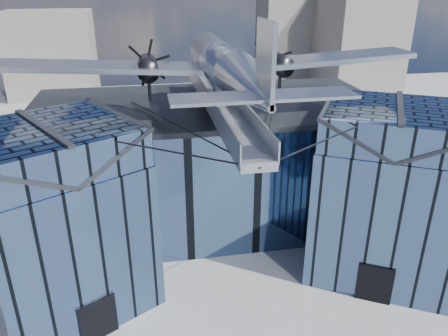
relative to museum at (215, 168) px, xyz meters
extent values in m
plane|color=gray|center=(0.00, -5.82, -5.54)|extent=(120.00, 120.00, 0.00)
cube|color=#405B83|center=(0.00, 3.18, -0.79)|extent=(28.00, 14.00, 9.50)
cube|color=#23252A|center=(0.00, 3.18, 4.16)|extent=(28.00, 14.00, 0.40)
cube|color=#405B83|center=(-10.50, -6.82, -0.79)|extent=(11.79, 11.43, 9.50)
cube|color=#405B83|center=(-10.50, -6.82, 5.06)|extent=(11.56, 11.20, 2.20)
cube|color=#23252A|center=(-12.45, -7.94, 5.06)|extent=(7.98, 9.23, 2.40)
cube|color=#23252A|center=(-8.55, -5.69, 5.06)|extent=(7.98, 9.23, 2.40)
cube|color=#23252A|center=(-10.50, -6.82, 6.21)|extent=(4.30, 7.10, 0.18)
cube|color=black|center=(-8.48, -10.33, -4.24)|extent=(2.03, 1.32, 2.60)
cube|color=black|center=(-6.60, -4.57, -0.79)|extent=(0.34, 0.34, 9.50)
cube|color=#405B83|center=(10.50, -6.82, -0.79)|extent=(11.79, 11.43, 9.50)
cube|color=#405B83|center=(10.50, -6.82, 5.06)|extent=(11.56, 11.20, 2.20)
cube|color=#23252A|center=(8.55, -5.69, 5.06)|extent=(7.98, 9.23, 2.40)
cube|color=#23252A|center=(12.45, -7.94, 5.06)|extent=(7.98, 9.23, 2.40)
cube|color=#23252A|center=(10.50, -6.82, 6.21)|extent=(4.30, 7.10, 0.18)
cube|color=black|center=(8.48, -10.33, -4.24)|extent=(2.03, 1.32, 2.60)
cube|color=black|center=(6.60, -4.57, -0.79)|extent=(0.34, 0.34, 9.50)
cube|color=#9498A0|center=(0.00, -2.32, 5.56)|extent=(1.80, 21.00, 0.50)
cube|color=#9498A0|center=(-0.90, -2.32, 6.21)|extent=(0.08, 21.00, 1.10)
cube|color=#9498A0|center=(0.90, -2.32, 6.21)|extent=(0.08, 21.00, 1.10)
cylinder|color=#9498A0|center=(0.00, 7.18, 4.89)|extent=(0.44, 0.44, 1.35)
cylinder|color=#9498A0|center=(0.00, 1.18, 4.89)|extent=(0.44, 0.44, 1.35)
cylinder|color=#9498A0|center=(0.00, -2.82, 4.89)|extent=(0.44, 0.44, 1.35)
cylinder|color=#9498A0|center=(0.00, -1.82, 6.51)|extent=(0.70, 0.70, 1.40)
cylinder|color=black|center=(-5.25, -9.82, 5.86)|extent=(10.55, 6.08, 0.69)
cylinder|color=black|center=(5.25, -9.82, 5.86)|extent=(10.55, 6.08, 0.69)
cylinder|color=black|center=(-3.00, -4.32, 5.01)|extent=(6.09, 17.04, 1.19)
cylinder|color=black|center=(3.00, -4.32, 5.01)|extent=(6.09, 17.04, 1.19)
cylinder|color=#B2B8BF|center=(0.00, -1.82, 8.46)|extent=(2.50, 11.00, 2.50)
sphere|color=#B2B8BF|center=(0.00, 3.68, 8.46)|extent=(2.50, 2.50, 2.50)
cube|color=black|center=(0.00, 2.68, 9.15)|extent=(1.60, 1.40, 0.50)
cone|color=#B2B8BF|center=(0.00, -10.82, 8.76)|extent=(2.50, 7.00, 2.50)
cube|color=#B2B8BF|center=(0.00, -13.12, 10.36)|extent=(0.18, 2.40, 3.40)
cube|color=#B2B8BF|center=(0.00, -13.02, 8.96)|extent=(8.00, 1.80, 0.14)
cube|color=#B2B8BF|center=(-7.00, -0.82, 8.16)|extent=(14.00, 3.20, 1.08)
cylinder|color=black|center=(-4.60, -0.22, 7.91)|extent=(1.44, 3.20, 1.44)
cone|color=black|center=(-4.60, 1.58, 7.91)|extent=(0.70, 0.70, 0.70)
cube|color=black|center=(-4.60, 1.73, 7.91)|extent=(1.05, 0.06, 3.33)
cube|color=black|center=(-4.60, 1.73, 7.91)|extent=(2.53, 0.06, 2.53)
cube|color=black|center=(-4.60, 1.73, 7.91)|extent=(3.33, 0.06, 1.05)
cylinder|color=black|center=(-4.60, -0.82, 6.69)|extent=(0.24, 0.24, 1.75)
cube|color=#B2B8BF|center=(7.00, -0.82, 8.16)|extent=(14.00, 3.20, 1.08)
cylinder|color=black|center=(4.60, -0.22, 7.91)|extent=(1.44, 3.20, 1.44)
cone|color=black|center=(4.60, 1.58, 7.91)|extent=(0.70, 0.70, 0.70)
cube|color=black|center=(4.60, 1.73, 7.91)|extent=(1.05, 0.06, 3.33)
cube|color=black|center=(4.60, 1.73, 7.91)|extent=(2.53, 0.06, 2.53)
cube|color=black|center=(4.60, 1.73, 7.91)|extent=(3.33, 0.06, 1.05)
cylinder|color=black|center=(4.60, -0.82, 6.69)|extent=(0.24, 0.24, 1.75)
cube|color=slate|center=(32.00, 42.18, 3.46)|extent=(12.00, 14.00, 18.00)
cube|color=slate|center=(-20.00, 49.18, 1.46)|extent=(14.00, 10.00, 14.00)
cube|color=slate|center=(22.00, 52.18, 7.46)|extent=(9.00, 9.00, 26.00)
cylinder|color=black|center=(23.45, 7.36, -4.09)|extent=(0.49, 0.49, 2.90)
sphere|color=#224217|center=(23.45, 7.36, -1.51)|extent=(4.62, 4.62, 3.79)
camera|label=1|loc=(-4.95, -30.50, 13.61)|focal=35.00mm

